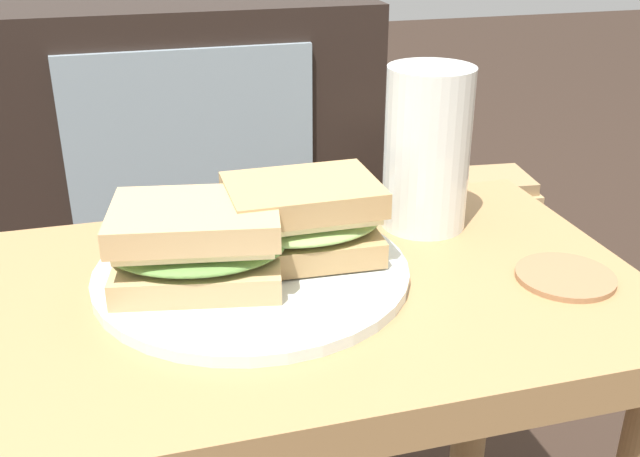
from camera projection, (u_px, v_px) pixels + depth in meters
name	position (u px, v px, depth m)	size (l,w,h in m)	color
side_table	(313.00, 371.00, 0.67)	(0.56, 0.36, 0.46)	#A37A4C
tv_cabinet	(123.00, 147.00, 1.50)	(0.96, 0.46, 0.58)	black
plate	(252.00, 272.00, 0.64)	(0.27, 0.27, 0.01)	silver
sandwich_front	(197.00, 244.00, 0.60)	(0.16, 0.13, 0.07)	tan
sandwich_back	(300.00, 219.00, 0.64)	(0.14, 0.10, 0.07)	tan
beer_glass	(427.00, 153.00, 0.71)	(0.08, 0.08, 0.16)	silver
coaster	(565.00, 277.00, 0.63)	(0.08, 0.08, 0.01)	#996B47
paper_bag	(459.00, 267.00, 1.30)	(0.23, 0.14, 0.33)	tan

